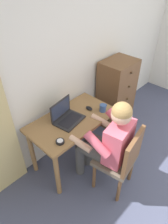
# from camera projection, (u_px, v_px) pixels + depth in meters

# --- Properties ---
(wall_back) EXTENTS (4.80, 0.05, 2.50)m
(wall_back) POSITION_uv_depth(u_px,v_px,m) (81.00, 56.00, 2.55)
(wall_back) COLOR silver
(wall_back) RESTS_ON ground_plane
(desk) EXTENTS (1.07, 0.59, 0.73)m
(desk) POSITION_uv_depth(u_px,v_px,m) (72.00, 126.00, 2.44)
(desk) COLOR olive
(desk) RESTS_ON ground_plane
(dresser) EXTENTS (0.52, 0.44, 1.10)m
(dresser) POSITION_uv_depth(u_px,v_px,m) (116.00, 94.00, 3.13)
(dresser) COLOR brown
(dresser) RESTS_ON ground_plane
(chair) EXTENTS (0.48, 0.47, 0.90)m
(chair) POSITION_uv_depth(u_px,v_px,m) (121.00, 159.00, 2.17)
(chair) COLOR brown
(chair) RESTS_ON ground_plane
(person_seated) EXTENTS (0.59, 0.63, 1.22)m
(person_seated) POSITION_uv_depth(u_px,v_px,m) (108.00, 140.00, 2.14)
(person_seated) COLOR #4C4C4C
(person_seated) RESTS_ON ground_plane
(laptop) EXTENTS (0.38, 0.30, 0.24)m
(laptop) POSITION_uv_depth(u_px,v_px,m) (66.00, 116.00, 2.32)
(laptop) COLOR #232326
(laptop) RESTS_ON desk
(computer_mouse) EXTENTS (0.07, 0.10, 0.03)m
(computer_mouse) POSITION_uv_depth(u_px,v_px,m) (89.00, 108.00, 2.51)
(computer_mouse) COLOR black
(computer_mouse) RESTS_ON desk
(desk_clock) EXTENTS (0.09, 0.09, 0.03)m
(desk_clock) POSITION_uv_depth(u_px,v_px,m) (60.00, 142.00, 2.05)
(desk_clock) COLOR black
(desk_clock) RESTS_ON desk
(coffee_mug) EXTENTS (0.12, 0.08, 0.09)m
(coffee_mug) POSITION_uv_depth(u_px,v_px,m) (103.00, 108.00, 2.46)
(coffee_mug) COLOR #33518C
(coffee_mug) RESTS_ON desk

